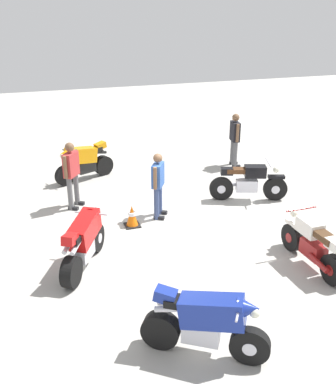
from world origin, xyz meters
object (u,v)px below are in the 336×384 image
(motorcycle_red_sportbike, at_px, (84,240))
(traffic_cone, at_px, (132,216))
(motorcycle_blue_sportbike, at_px, (206,322))
(motorcycle_black_cruiser, at_px, (248,182))
(motorcycle_cream_vintage, at_px, (313,245))
(person_in_red_shirt, at_px, (72,171))
(motorcycle_orange_sportbike, at_px, (84,161))
(person_in_blue_shirt, at_px, (158,182))
(person_in_black_shirt, at_px, (235,136))

(motorcycle_red_sportbike, height_order, traffic_cone, motorcycle_red_sportbike)
(motorcycle_blue_sportbike, relative_size, motorcycle_black_cruiser, 0.86)
(motorcycle_cream_vintage, relative_size, motorcycle_red_sportbike, 1.10)
(motorcycle_black_cruiser, relative_size, motorcycle_red_sportbike, 1.13)
(person_in_red_shirt, bearing_deg, motorcycle_orange_sportbike, 108.46)
(motorcycle_orange_sportbike, xyz_separation_m, person_in_red_shirt, (-1.88, 0.58, 0.41))
(traffic_cone, bearing_deg, person_in_red_shirt, 36.57)
(person_in_blue_shirt, bearing_deg, motorcycle_black_cruiser, 36.26)
(motorcycle_blue_sportbike, bearing_deg, motorcycle_orange_sportbike, 127.68)
(motorcycle_blue_sportbike, height_order, person_in_blue_shirt, person_in_blue_shirt)
(motorcycle_cream_vintage, bearing_deg, person_in_red_shirt, 42.38)
(motorcycle_blue_sportbike, xyz_separation_m, motorcycle_black_cruiser, (5.01, -3.39, -0.07))
(motorcycle_blue_sportbike, relative_size, person_in_blue_shirt, 1.05)
(motorcycle_orange_sportbike, bearing_deg, traffic_cone, 75.85)
(motorcycle_blue_sportbike, relative_size, traffic_cone, 3.26)
(motorcycle_blue_sportbike, distance_m, traffic_cone, 4.51)
(motorcycle_black_cruiser, relative_size, person_in_blue_shirt, 1.22)
(person_in_blue_shirt, distance_m, traffic_cone, 1.05)
(motorcycle_red_sportbike, height_order, person_in_red_shirt, person_in_red_shirt)
(motorcycle_black_cruiser, xyz_separation_m, person_in_black_shirt, (2.63, -0.89, 0.48))
(motorcycle_black_cruiser, height_order, traffic_cone, motorcycle_black_cruiser)
(motorcycle_blue_sportbike, height_order, motorcycle_orange_sportbike, same)
(person_in_black_shirt, bearing_deg, person_in_red_shirt, -152.99)
(motorcycle_black_cruiser, xyz_separation_m, motorcycle_red_sportbike, (-1.97, 4.69, 0.07))
(motorcycle_orange_sportbike, bearing_deg, person_in_red_shirt, 49.24)
(person_in_blue_shirt, height_order, person_in_black_shirt, person_in_black_shirt)
(person_in_red_shirt, xyz_separation_m, person_in_black_shirt, (1.58, -5.39, -0.01))
(person_in_red_shirt, height_order, person_in_black_shirt, person_in_red_shirt)
(motorcycle_red_sportbike, xyz_separation_m, person_in_red_shirt, (3.01, -0.19, 0.41))
(motorcycle_cream_vintage, height_order, person_in_blue_shirt, person_in_blue_shirt)
(motorcycle_blue_sportbike, bearing_deg, motorcycle_red_sportbike, 147.03)
(person_in_black_shirt, distance_m, traffic_cone, 5.32)
(motorcycle_blue_sportbike, height_order, motorcycle_red_sportbike, same)
(motorcycle_cream_vintage, bearing_deg, motorcycle_blue_sportbike, 117.75)
(motorcycle_orange_sportbike, height_order, traffic_cone, motorcycle_orange_sportbike)
(motorcycle_orange_sportbike, height_order, person_in_red_shirt, person_in_red_shirt)
(person_in_black_shirt, bearing_deg, motorcycle_cream_vintage, -91.26)
(motorcycle_orange_sportbike, height_order, person_in_blue_shirt, person_in_blue_shirt)
(person_in_red_shirt, bearing_deg, person_in_black_shirt, 51.88)
(person_in_black_shirt, bearing_deg, traffic_cone, -132.79)
(motorcycle_cream_vintage, bearing_deg, motorcycle_red_sportbike, 71.15)
(motorcycle_red_sportbike, bearing_deg, motorcycle_cream_vintage, -78.08)
(motorcycle_cream_vintage, xyz_separation_m, person_in_black_shirt, (6.03, -1.27, 0.51))
(motorcycle_red_sportbike, bearing_deg, person_in_black_shirt, -20.20)
(person_in_black_shirt, bearing_deg, person_in_blue_shirt, -130.16)
(person_in_red_shirt, relative_size, person_in_black_shirt, 1.01)
(motorcycle_blue_sportbike, distance_m, person_in_blue_shirt, 4.87)
(motorcycle_red_sportbike, distance_m, person_in_black_shirt, 7.24)
(motorcycle_cream_vintage, bearing_deg, person_in_black_shirt, -12.33)
(motorcycle_orange_sportbike, bearing_deg, motorcycle_blue_sportbike, 70.17)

